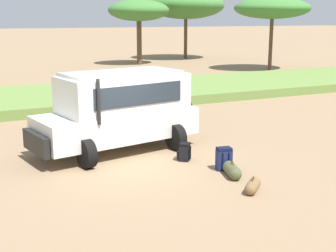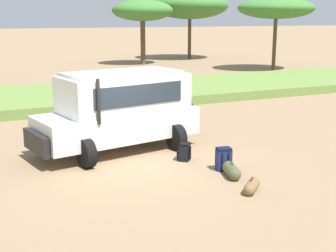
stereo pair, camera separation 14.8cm
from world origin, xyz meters
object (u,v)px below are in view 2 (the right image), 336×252
at_px(duffel_bag_soft_canvas, 232,171).
at_px(backpack_beside_front_wheel, 223,159).
at_px(backpack_cluster_center, 184,152).
at_px(acacia_tree_centre_back, 143,11).
at_px(duffel_bag_low_black_case, 252,186).
at_px(acacia_tree_right_mid, 190,5).
at_px(safari_vehicle, 120,109).
at_px(acacia_tree_far_right, 276,8).

bearing_deg(duffel_bag_soft_canvas, backpack_beside_front_wheel, 80.38).
height_order(backpack_cluster_center, acacia_tree_centre_back, acacia_tree_centre_back).
bearing_deg(duffel_bag_low_black_case, duffel_bag_soft_canvas, 82.55).
bearing_deg(acacia_tree_right_mid, duffel_bag_soft_canvas, -115.32).
xyz_separation_m(safari_vehicle, backpack_cluster_center, (1.30, -1.79, -1.04)).
bearing_deg(acacia_tree_right_mid, backpack_beside_front_wheel, -115.58).
bearing_deg(safari_vehicle, acacia_tree_centre_back, 66.92).
distance_m(duffel_bag_soft_canvas, acacia_tree_right_mid, 35.11).
bearing_deg(acacia_tree_far_right, backpack_cluster_center, -132.79).
xyz_separation_m(backpack_beside_front_wheel, backpack_cluster_center, (-0.58, 1.19, -0.05)).
xyz_separation_m(acacia_tree_right_mid, acacia_tree_far_right, (1.35, -11.61, -0.45)).
xyz_separation_m(duffel_bag_low_black_case, acacia_tree_right_mid, (15.01, 32.55, 4.95)).
relative_size(backpack_beside_front_wheel, backpack_cluster_center, 1.21).
bearing_deg(safari_vehicle, acacia_tree_far_right, 42.08).
height_order(backpack_beside_front_wheel, backpack_cluster_center, backpack_beside_front_wheel).
relative_size(backpack_beside_front_wheel, duffel_bag_soft_canvas, 0.69).
xyz_separation_m(duffel_bag_soft_canvas, acacia_tree_centre_back, (8.67, 28.09, 4.35)).
bearing_deg(acacia_tree_centre_back, duffel_bag_soft_canvas, -107.15).
bearing_deg(safari_vehicle, backpack_beside_front_wheel, -57.77).
height_order(backpack_cluster_center, duffel_bag_low_black_case, backpack_cluster_center).
xyz_separation_m(duffel_bag_low_black_case, duffel_bag_soft_canvas, (0.15, 1.13, 0.02)).
distance_m(safari_vehicle, acacia_tree_right_mid, 32.69).
height_order(backpack_beside_front_wheel, acacia_tree_right_mid, acacia_tree_right_mid).
xyz_separation_m(duffel_bag_low_black_case, acacia_tree_far_right, (16.37, 20.93, 4.50)).
distance_m(acacia_tree_centre_back, acacia_tree_far_right, 11.21).
height_order(backpack_beside_front_wheel, duffel_bag_soft_canvas, backpack_beside_front_wheel).
distance_m(backpack_cluster_center, duffel_bag_soft_canvas, 1.83).
bearing_deg(acacia_tree_right_mid, backpack_cluster_center, -117.37).
height_order(duffel_bag_low_black_case, acacia_tree_far_right, acacia_tree_far_right).
relative_size(safari_vehicle, duffel_bag_low_black_case, 8.54).
relative_size(duffel_bag_low_black_case, acacia_tree_far_right, 0.11).
height_order(safari_vehicle, duffel_bag_soft_canvas, safari_vehicle).
bearing_deg(duffel_bag_low_black_case, acacia_tree_far_right, 51.98).
relative_size(acacia_tree_right_mid, acacia_tree_far_right, 1.24).
bearing_deg(acacia_tree_right_mid, duffel_bag_low_black_case, -114.76).
distance_m(backpack_beside_front_wheel, backpack_cluster_center, 1.33).
bearing_deg(duffel_bag_low_black_case, acacia_tree_right_mid, 65.24).
height_order(safari_vehicle, acacia_tree_right_mid, acacia_tree_right_mid).
height_order(acacia_tree_centre_back, acacia_tree_far_right, acacia_tree_centre_back).
height_order(acacia_tree_right_mid, acacia_tree_far_right, acacia_tree_right_mid).
distance_m(backpack_cluster_center, acacia_tree_centre_back, 28.20).
relative_size(duffel_bag_soft_canvas, acacia_tree_centre_back, 0.16).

